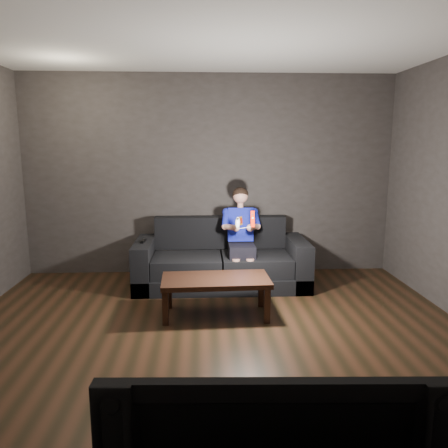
{
  "coord_description": "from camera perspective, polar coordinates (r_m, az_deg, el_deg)",
  "views": [
    {
      "loc": [
        -0.1,
        -3.47,
        1.78
      ],
      "look_at": [
        0.15,
        1.55,
        0.85
      ],
      "focal_mm": 35.0,
      "sensor_mm": 36.0,
      "label": 1
    }
  ],
  "objects": [
    {
      "name": "floor",
      "position": [
        3.9,
        -1.11,
        -16.65
      ],
      "size": [
        5.0,
        5.0,
        0.0
      ],
      "primitive_type": "plane",
      "color": "black",
      "rests_on": "ground"
    },
    {
      "name": "back_wall",
      "position": [
        5.99,
        -1.9,
        6.35
      ],
      "size": [
        5.0,
        0.04,
        2.7
      ],
      "primitive_type": "cube",
      "color": "#393432",
      "rests_on": "ground"
    },
    {
      "name": "front_wall",
      "position": [
        1.07,
        2.91,
        -13.23
      ],
      "size": [
        5.0,
        0.04,
        2.7
      ],
      "primitive_type": "cube",
      "color": "#393432",
      "rests_on": "ground"
    },
    {
      "name": "ceiling",
      "position": [
        3.6,
        -1.27,
        25.3
      ],
      "size": [
        5.0,
        5.0,
        0.02
      ],
      "primitive_type": "cube",
      "color": "white",
      "rests_on": "back_wall"
    },
    {
      "name": "sofa",
      "position": [
        5.57,
        -0.36,
        -5.24
      ],
      "size": [
        2.15,
        0.93,
        0.83
      ],
      "color": "black",
      "rests_on": "floor"
    },
    {
      "name": "child",
      "position": [
        5.43,
        2.24,
        -0.74
      ],
      "size": [
        0.48,
        0.58,
        1.17
      ],
      "color": "black",
      "rests_on": "sofa"
    },
    {
      "name": "wii_remote_red",
      "position": [
        4.96,
        3.75,
        0.66
      ],
      "size": [
        0.05,
        0.07,
        0.19
      ],
      "color": "red",
      "rests_on": "child"
    },
    {
      "name": "nunchuk_white",
      "position": [
        4.96,
        1.79,
        0.18
      ],
      "size": [
        0.07,
        0.09,
        0.14
      ],
      "color": "silver",
      "rests_on": "child"
    },
    {
      "name": "wii_remote_black",
      "position": [
        5.46,
        -10.52,
        -2.19
      ],
      "size": [
        0.06,
        0.16,
        0.03
      ],
      "color": "black",
      "rests_on": "sofa"
    },
    {
      "name": "coffee_table",
      "position": [
        4.58,
        -1.08,
        -7.71
      ],
      "size": [
        1.13,
        0.6,
        0.41
      ],
      "color": "black",
      "rests_on": "floor"
    }
  ]
}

